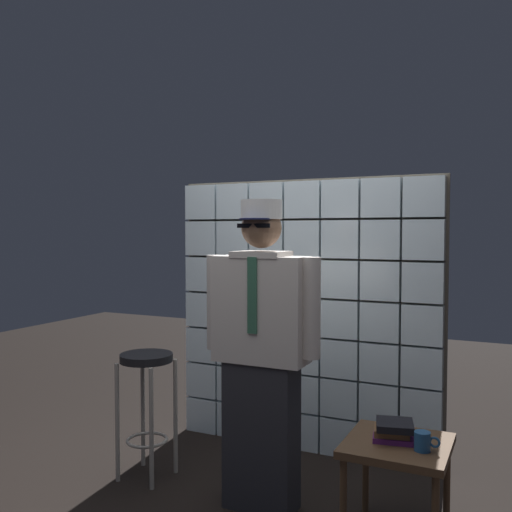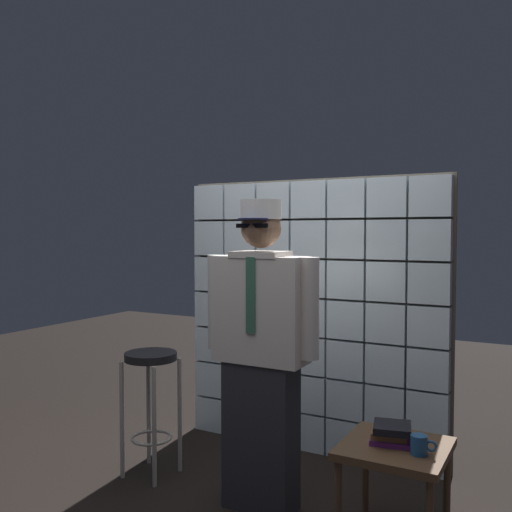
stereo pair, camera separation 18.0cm
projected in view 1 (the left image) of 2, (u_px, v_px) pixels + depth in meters
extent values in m
cube|color=silver|center=(203.00, 415.00, 4.47)|extent=(0.27, 0.08, 0.27)
cube|color=silver|center=(234.00, 420.00, 4.35)|extent=(0.27, 0.08, 0.27)
cube|color=silver|center=(267.00, 425.00, 4.22)|extent=(0.27, 0.08, 0.27)
cube|color=silver|center=(302.00, 431.00, 4.10)|extent=(0.27, 0.08, 0.27)
cube|color=silver|center=(339.00, 437.00, 3.98)|extent=(0.27, 0.08, 0.27)
cube|color=silver|center=(379.00, 444.00, 3.86)|extent=(0.27, 0.08, 0.27)
cube|color=silver|center=(421.00, 450.00, 3.74)|extent=(0.27, 0.08, 0.27)
cube|color=silver|center=(203.00, 380.00, 4.45)|extent=(0.27, 0.08, 0.27)
cube|color=silver|center=(234.00, 384.00, 4.33)|extent=(0.27, 0.08, 0.27)
cube|color=silver|center=(267.00, 388.00, 4.21)|extent=(0.27, 0.08, 0.27)
cube|color=silver|center=(303.00, 393.00, 4.09)|extent=(0.27, 0.08, 0.27)
cube|color=silver|center=(340.00, 398.00, 3.97)|extent=(0.27, 0.08, 0.27)
cube|color=silver|center=(379.00, 403.00, 3.85)|extent=(0.27, 0.08, 0.27)
cube|color=silver|center=(421.00, 409.00, 3.72)|extent=(0.27, 0.08, 0.27)
cube|color=silver|center=(203.00, 345.00, 4.44)|extent=(0.27, 0.08, 0.27)
cube|color=silver|center=(234.00, 348.00, 4.32)|extent=(0.27, 0.08, 0.27)
cube|color=silver|center=(267.00, 351.00, 4.20)|extent=(0.27, 0.08, 0.27)
cube|color=silver|center=(303.00, 355.00, 4.08)|extent=(0.27, 0.08, 0.27)
cube|color=silver|center=(340.00, 359.00, 3.96)|extent=(0.27, 0.08, 0.27)
cube|color=silver|center=(380.00, 363.00, 3.83)|extent=(0.27, 0.08, 0.27)
cube|color=silver|center=(422.00, 367.00, 3.71)|extent=(0.27, 0.08, 0.27)
cube|color=silver|center=(203.00, 309.00, 4.43)|extent=(0.27, 0.08, 0.27)
cube|color=silver|center=(234.00, 312.00, 4.31)|extent=(0.27, 0.08, 0.27)
cube|color=silver|center=(268.00, 314.00, 4.19)|extent=(0.27, 0.08, 0.27)
cube|color=silver|center=(303.00, 316.00, 4.06)|extent=(0.27, 0.08, 0.27)
cube|color=silver|center=(340.00, 319.00, 3.94)|extent=(0.27, 0.08, 0.27)
cube|color=silver|center=(380.00, 322.00, 3.82)|extent=(0.27, 0.08, 0.27)
cube|color=silver|center=(423.00, 325.00, 3.70)|extent=(0.27, 0.08, 0.27)
cube|color=silver|center=(203.00, 274.00, 4.42)|extent=(0.27, 0.08, 0.27)
cube|color=silver|center=(234.00, 275.00, 4.30)|extent=(0.27, 0.08, 0.27)
cube|color=silver|center=(268.00, 276.00, 4.17)|extent=(0.27, 0.08, 0.27)
cube|color=silver|center=(303.00, 278.00, 4.05)|extent=(0.27, 0.08, 0.27)
cube|color=silver|center=(341.00, 279.00, 3.93)|extent=(0.27, 0.08, 0.27)
cube|color=silver|center=(381.00, 281.00, 3.81)|extent=(0.27, 0.08, 0.27)
cube|color=silver|center=(423.00, 282.00, 3.69)|extent=(0.27, 0.08, 0.27)
cube|color=silver|center=(202.00, 238.00, 4.40)|extent=(0.27, 0.08, 0.27)
cube|color=silver|center=(234.00, 239.00, 4.28)|extent=(0.27, 0.08, 0.27)
cube|color=silver|center=(268.00, 239.00, 4.16)|extent=(0.27, 0.08, 0.27)
cube|color=silver|center=(303.00, 239.00, 4.04)|extent=(0.27, 0.08, 0.27)
cube|color=silver|center=(341.00, 239.00, 3.92)|extent=(0.27, 0.08, 0.27)
cube|color=silver|center=(381.00, 239.00, 3.80)|extent=(0.27, 0.08, 0.27)
cube|color=silver|center=(424.00, 240.00, 3.67)|extent=(0.27, 0.08, 0.27)
cube|color=silver|center=(202.00, 202.00, 4.39)|extent=(0.27, 0.08, 0.27)
cube|color=silver|center=(234.00, 202.00, 4.27)|extent=(0.27, 0.08, 0.27)
cube|color=silver|center=(268.00, 201.00, 4.15)|extent=(0.27, 0.08, 0.27)
cube|color=silver|center=(303.00, 200.00, 4.03)|extent=(0.27, 0.08, 0.27)
cube|color=silver|center=(341.00, 199.00, 3.91)|extent=(0.27, 0.08, 0.27)
cube|color=silver|center=(381.00, 198.00, 3.78)|extent=(0.27, 0.08, 0.27)
cube|color=silver|center=(424.00, 197.00, 3.66)|extent=(0.27, 0.08, 0.27)
cube|color=#5B5447|center=(305.00, 316.00, 4.11)|extent=(2.00, 0.02, 2.00)
cube|color=#28282D|center=(261.00, 435.00, 3.22)|extent=(0.41, 0.21, 0.85)
cube|color=silver|center=(261.00, 309.00, 3.18)|extent=(0.53, 0.23, 0.61)
cube|color=#33664C|center=(252.00, 295.00, 3.07)|extent=(0.06, 0.01, 0.42)
cube|color=silver|center=(261.00, 254.00, 3.17)|extent=(0.29, 0.24, 0.04)
sphere|color=#846047|center=(261.00, 228.00, 3.16)|extent=(0.23, 0.23, 0.23)
ellipsoid|color=black|center=(258.00, 235.00, 3.12)|extent=(0.15, 0.08, 0.10)
cube|color=black|center=(253.00, 226.00, 3.07)|extent=(0.20, 0.01, 0.02)
cylinder|color=#191E47|center=(255.00, 219.00, 3.08)|extent=(0.17, 0.17, 0.01)
cylinder|color=white|center=(261.00, 210.00, 3.16)|extent=(0.24, 0.24, 0.11)
cylinder|color=silver|center=(311.00, 308.00, 3.06)|extent=(0.11, 0.11, 0.56)
cylinder|color=silver|center=(216.00, 302.00, 3.31)|extent=(0.11, 0.11, 0.56)
cylinder|color=black|center=(146.00, 358.00, 3.61)|extent=(0.34, 0.34, 0.05)
torus|color=#A59E93|center=(147.00, 440.00, 3.63)|extent=(0.27, 0.27, 0.02)
cylinder|color=#A59E93|center=(117.00, 423.00, 3.56)|extent=(0.03, 0.03, 0.76)
cylinder|color=#A59E93|center=(151.00, 429.00, 3.45)|extent=(0.03, 0.03, 0.76)
cylinder|color=#A59E93|center=(143.00, 411.00, 3.80)|extent=(0.03, 0.03, 0.76)
cylinder|color=#A59E93|center=(175.00, 416.00, 3.69)|extent=(0.03, 0.03, 0.76)
cube|color=#513823|center=(397.00, 446.00, 2.87)|extent=(0.52, 0.52, 0.04)
cylinder|color=#513823|center=(343.00, 505.00, 2.78)|extent=(0.04, 0.04, 0.48)
cylinder|color=#513823|center=(366.00, 471.00, 3.17)|extent=(0.04, 0.04, 0.48)
cylinder|color=#513823|center=(447.00, 486.00, 2.98)|extent=(0.04, 0.04, 0.48)
cube|color=#591E66|center=(394.00, 438.00, 2.89)|extent=(0.24, 0.19, 0.03)
cube|color=brown|center=(392.00, 431.00, 2.89)|extent=(0.21, 0.19, 0.04)
cube|color=black|center=(395.00, 425.00, 2.88)|extent=(0.22, 0.22, 0.04)
cylinder|color=navy|center=(422.00, 441.00, 2.75)|extent=(0.08, 0.08, 0.09)
torus|color=navy|center=(435.00, 442.00, 2.72)|extent=(0.06, 0.01, 0.06)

